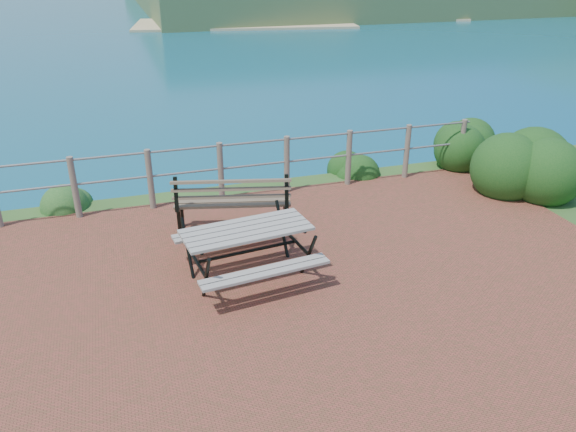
% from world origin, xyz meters
% --- Properties ---
extents(ground, '(10.00, 7.00, 0.12)m').
position_xyz_m(ground, '(0.00, 0.00, 0.00)').
color(ground, brown).
rests_on(ground, ground).
extents(safety_railing, '(9.40, 0.10, 1.00)m').
position_xyz_m(safety_railing, '(0.00, 3.35, 0.57)').
color(safety_railing, '#6B5B4C').
rests_on(safety_railing, ground).
extents(picnic_table, '(1.67, 1.39, 0.68)m').
position_xyz_m(picnic_table, '(-0.17, 0.83, 0.44)').
color(picnic_table, gray).
rests_on(picnic_table, ground).
extents(park_bench, '(1.75, 0.82, 0.96)m').
position_xyz_m(park_bench, '(-0.06, 2.17, 0.63)').
color(park_bench, brown).
rests_on(park_bench, ground).
extents(shrub_right_front, '(1.28, 1.28, 1.83)m').
position_xyz_m(shrub_right_front, '(5.06, 2.10, 0.00)').
color(shrub_right_front, '#144216').
rests_on(shrub_right_front, ground).
extents(shrub_right_edge, '(1.24, 1.24, 1.76)m').
position_xyz_m(shrub_right_edge, '(5.05, 3.69, 0.00)').
color(shrub_right_edge, '#144216').
rests_on(shrub_right_edge, ground).
extents(shrub_lip_west, '(0.81, 0.81, 0.56)m').
position_xyz_m(shrub_lip_west, '(-2.61, 3.87, 0.00)').
color(shrub_lip_west, '#205622').
rests_on(shrub_lip_west, ground).
extents(shrub_lip_east, '(0.78, 0.78, 0.52)m').
position_xyz_m(shrub_lip_east, '(2.56, 3.84, 0.00)').
color(shrub_lip_east, '#144216').
rests_on(shrub_lip_east, ground).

